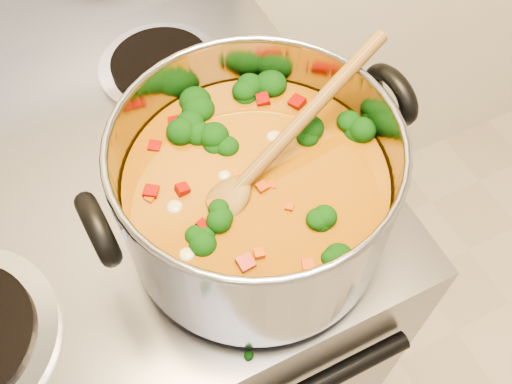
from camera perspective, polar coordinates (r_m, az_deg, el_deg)
electric_range at (r=1.15m, az=-11.82°, el=-11.84°), size 0.73×0.66×1.08m
stockpot at (r=0.61m, az=-0.02°, el=0.04°), size 0.35×0.29×0.18m
wooden_spoon at (r=0.58m, az=0.98°, el=3.33°), size 0.26×0.11×0.10m
cooktop_crumbs at (r=0.67m, az=0.89°, el=-5.46°), size 0.36×0.19×0.01m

